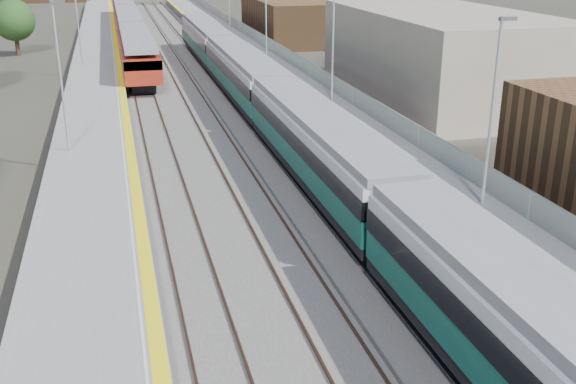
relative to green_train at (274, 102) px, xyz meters
name	(u,v)px	position (x,y,z in m)	size (l,w,h in m)	color
ground	(218,95)	(-1.50, 12.42, -2.13)	(320.00, 320.00, 0.00)	#47443A
ballast_bed	(185,90)	(-3.75, 14.92, -2.10)	(10.50, 155.00, 0.06)	#565451
tracks	(190,84)	(-3.15, 16.60, -2.02)	(8.96, 160.00, 0.17)	#4C3323
platform_right	(277,79)	(3.78, 14.91, -1.59)	(4.70, 155.00, 8.52)	slate
platform_left	(96,88)	(-10.55, 14.91, -1.61)	(4.30, 155.00, 8.52)	slate
green_train	(274,102)	(0.00, 0.00, 0.00)	(2.74, 76.48, 3.02)	black
red_train	(129,27)	(-7.00, 40.85, -0.01)	(2.84, 57.57, 3.58)	black
tree_c	(14,20)	(-18.52, 36.52, 1.44)	(4.19, 4.19, 5.68)	#382619
tree_d	(370,17)	(17.77, 30.37, 1.47)	(4.22, 4.22, 5.72)	#382619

